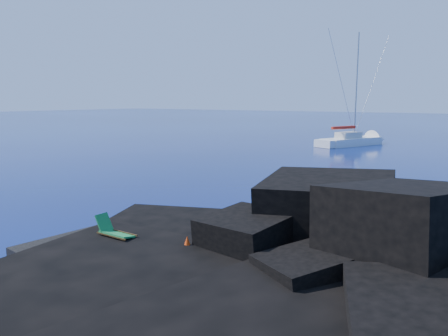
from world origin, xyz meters
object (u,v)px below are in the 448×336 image
(sailboat, at_px, (351,145))
(sunbather, at_px, (114,255))
(deck_chair, at_px, (117,229))
(marker_cone, at_px, (187,244))

(sailboat, relative_size, sunbather, 9.37)
(deck_chair, bearing_deg, marker_cone, 14.97)
(sunbather, bearing_deg, marker_cone, 41.10)
(deck_chair, distance_m, sunbather, 1.90)
(deck_chair, distance_m, marker_cone, 3.12)
(sailboat, xyz_separation_m, deck_chair, (5.68, -45.89, 0.94))
(deck_chair, bearing_deg, sailboat, 97.13)
(sunbather, relative_size, marker_cone, 2.55)
(sunbather, bearing_deg, sailboat, 88.39)
(sailboat, relative_size, deck_chair, 8.60)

